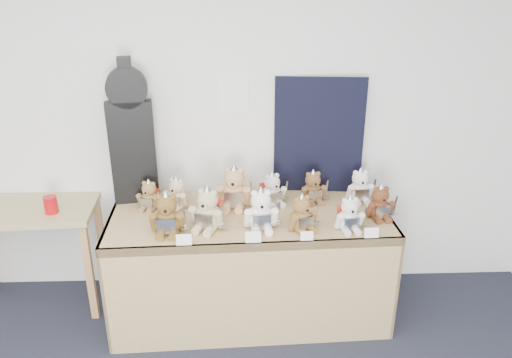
{
  "coord_description": "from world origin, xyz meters",
  "views": [
    {
      "loc": [
        0.73,
        -0.98,
        2.34
      ],
      "look_at": [
        0.84,
        1.97,
        1.1
      ],
      "focal_mm": 35.0,
      "sensor_mm": 36.0,
      "label": 1
    }
  ],
  "objects_px": {
    "guitar_case": "(131,134)",
    "teddy_front_far_left": "(167,216)",
    "side_table": "(28,224)",
    "teddy_front_far_right": "(349,215)",
    "teddy_front_left": "(208,211)",
    "teddy_front_centre": "(261,211)",
    "teddy_front_right": "(302,215)",
    "teddy_back_centre_right": "(272,191)",
    "teddy_back_far_left": "(149,196)",
    "teddy_back_right": "(313,188)",
    "teddy_back_end": "(360,187)",
    "display_table": "(250,242)",
    "red_cup": "(51,205)",
    "teddy_back_left": "(177,194)",
    "teddy_front_end": "(380,204)",
    "teddy_back_centre_left": "(234,189)"
  },
  "relations": [
    {
      "from": "red_cup",
      "to": "teddy_front_right",
      "type": "relative_size",
      "value": 0.45
    },
    {
      "from": "teddy_front_left",
      "to": "teddy_back_far_left",
      "type": "bearing_deg",
      "value": 164.57
    },
    {
      "from": "teddy_front_far_right",
      "to": "teddy_front_left",
      "type": "bearing_deg",
      "value": 170.35
    },
    {
      "from": "display_table",
      "to": "teddy_back_centre_right",
      "type": "height_order",
      "value": "teddy_back_centre_right"
    },
    {
      "from": "teddy_back_left",
      "to": "display_table",
      "type": "bearing_deg",
      "value": 0.76
    },
    {
      "from": "teddy_front_right",
      "to": "teddy_back_end",
      "type": "bearing_deg",
      "value": 15.37
    },
    {
      "from": "teddy_front_far_right",
      "to": "teddy_back_left",
      "type": "relative_size",
      "value": 1.03
    },
    {
      "from": "teddy_front_end",
      "to": "teddy_back_end",
      "type": "bearing_deg",
      "value": 98.34
    },
    {
      "from": "red_cup",
      "to": "teddy_back_centre_left",
      "type": "bearing_deg",
      "value": 2.18
    },
    {
      "from": "side_table",
      "to": "teddy_back_end",
      "type": "distance_m",
      "value": 2.39
    },
    {
      "from": "red_cup",
      "to": "teddy_front_end",
      "type": "relative_size",
      "value": 0.46
    },
    {
      "from": "teddy_back_left",
      "to": "teddy_back_end",
      "type": "distance_m",
      "value": 1.3
    },
    {
      "from": "teddy_front_left",
      "to": "teddy_front_centre",
      "type": "bearing_deg",
      "value": 17.9
    },
    {
      "from": "teddy_back_right",
      "to": "teddy_back_far_left",
      "type": "xyz_separation_m",
      "value": [
        -1.15,
        -0.08,
        -0.01
      ]
    },
    {
      "from": "teddy_back_right",
      "to": "teddy_front_far_left",
      "type": "bearing_deg",
      "value": -166.4
    },
    {
      "from": "teddy_front_left",
      "to": "teddy_front_centre",
      "type": "xyz_separation_m",
      "value": [
        0.34,
        -0.01,
        -0.0
      ]
    },
    {
      "from": "teddy_front_centre",
      "to": "teddy_back_centre_left",
      "type": "xyz_separation_m",
      "value": [
        -0.17,
        0.33,
        0.01
      ]
    },
    {
      "from": "red_cup",
      "to": "teddy_back_far_left",
      "type": "relative_size",
      "value": 0.51
    },
    {
      "from": "teddy_front_far_right",
      "to": "teddy_back_right",
      "type": "distance_m",
      "value": 0.46
    },
    {
      "from": "teddy_back_end",
      "to": "teddy_back_far_left",
      "type": "xyz_separation_m",
      "value": [
        -1.49,
        -0.08,
        -0.01
      ]
    },
    {
      "from": "side_table",
      "to": "guitar_case",
      "type": "xyz_separation_m",
      "value": [
        0.77,
        0.09,
        0.63
      ]
    },
    {
      "from": "teddy_front_left",
      "to": "teddy_front_far_right",
      "type": "bearing_deg",
      "value": 17.15
    },
    {
      "from": "teddy_front_end",
      "to": "teddy_back_end",
      "type": "relative_size",
      "value": 0.97
    },
    {
      "from": "display_table",
      "to": "side_table",
      "type": "bearing_deg",
      "value": 169.02
    },
    {
      "from": "teddy_front_far_right",
      "to": "red_cup",
      "type": "bearing_deg",
      "value": 164.56
    },
    {
      "from": "teddy_front_centre",
      "to": "teddy_back_centre_left",
      "type": "distance_m",
      "value": 0.37
    },
    {
      "from": "teddy_front_right",
      "to": "teddy_back_centre_right",
      "type": "xyz_separation_m",
      "value": [
        -0.16,
        0.38,
        -0.0
      ]
    },
    {
      "from": "teddy_front_far_right",
      "to": "teddy_front_end",
      "type": "height_order",
      "value": "teddy_front_end"
    },
    {
      "from": "teddy_front_far_right",
      "to": "teddy_back_centre_right",
      "type": "distance_m",
      "value": 0.61
    },
    {
      "from": "teddy_front_end",
      "to": "guitar_case",
      "type": "bearing_deg",
      "value": 161.92
    },
    {
      "from": "guitar_case",
      "to": "teddy_front_far_left",
      "type": "height_order",
      "value": "guitar_case"
    },
    {
      "from": "teddy_front_far_right",
      "to": "teddy_back_centre_left",
      "type": "height_order",
      "value": "teddy_back_centre_left"
    },
    {
      "from": "teddy_front_far_left",
      "to": "red_cup",
      "type": "bearing_deg",
      "value": 158.38
    },
    {
      "from": "teddy_front_far_right",
      "to": "teddy_back_end",
      "type": "height_order",
      "value": "teddy_back_end"
    },
    {
      "from": "teddy_back_far_left",
      "to": "teddy_back_left",
      "type": "bearing_deg",
      "value": 20.1
    },
    {
      "from": "guitar_case",
      "to": "teddy_front_far_right",
      "type": "distance_m",
      "value": 1.57
    },
    {
      "from": "teddy_front_centre",
      "to": "teddy_back_right",
      "type": "xyz_separation_m",
      "value": [
        0.39,
        0.39,
        -0.02
      ]
    },
    {
      "from": "teddy_front_left",
      "to": "teddy_back_right",
      "type": "distance_m",
      "value": 0.82
    },
    {
      "from": "side_table",
      "to": "teddy_back_end",
      "type": "bearing_deg",
      "value": -2.56
    },
    {
      "from": "teddy_front_right",
      "to": "teddy_front_far_right",
      "type": "bearing_deg",
      "value": -28.21
    },
    {
      "from": "teddy_front_far_right",
      "to": "teddy_back_right",
      "type": "bearing_deg",
      "value": 105.36
    },
    {
      "from": "teddy_back_centre_left",
      "to": "teddy_front_centre",
      "type": "bearing_deg",
      "value": -54.84
    },
    {
      "from": "teddy_front_far_left",
      "to": "teddy_back_centre_right",
      "type": "bearing_deg",
      "value": 28.82
    },
    {
      "from": "side_table",
      "to": "teddy_front_centre",
      "type": "relative_size",
      "value": 3.2
    },
    {
      "from": "display_table",
      "to": "teddy_back_right",
      "type": "relative_size",
      "value": 7.47
    },
    {
      "from": "teddy_back_centre_right",
      "to": "teddy_back_right",
      "type": "bearing_deg",
      "value": -17.8
    },
    {
      "from": "teddy_back_end",
      "to": "teddy_front_far_right",
      "type": "bearing_deg",
      "value": -116.73
    },
    {
      "from": "display_table",
      "to": "red_cup",
      "type": "height_order",
      "value": "red_cup"
    },
    {
      "from": "teddy_front_right",
      "to": "teddy_back_left",
      "type": "relative_size",
      "value": 1.08
    },
    {
      "from": "side_table",
      "to": "teddy_front_far_right",
      "type": "bearing_deg",
      "value": -13.56
    }
  ]
}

